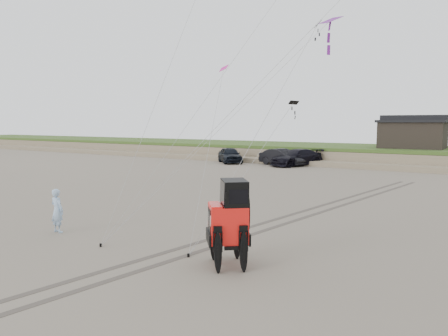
# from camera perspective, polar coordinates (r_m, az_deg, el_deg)

# --- Properties ---
(ground) EXTENTS (160.00, 160.00, 0.00)m
(ground) POSITION_cam_1_polar(r_m,az_deg,el_deg) (15.30, -8.98, -10.54)
(ground) COLOR #6B6054
(ground) RESTS_ON ground
(dune_ridge) EXTENTS (160.00, 14.25, 1.73)m
(dune_ridge) POSITION_cam_1_polar(r_m,az_deg,el_deg) (49.54, 21.15, 1.51)
(dune_ridge) COLOR #7A6B54
(dune_ridge) RESTS_ON ground
(cabin) EXTENTS (6.40, 5.40, 3.35)m
(cabin) POSITION_cam_1_polar(r_m,az_deg,el_deg) (48.58, 23.45, 4.19)
(cabin) COLOR black
(cabin) RESTS_ON dune_ridge
(truck_a) EXTENTS (4.85, 4.92, 1.68)m
(truck_a) POSITION_cam_1_polar(r_m,az_deg,el_deg) (46.94, 0.77, 1.71)
(truck_a) COLOR black
(truck_a) RESTS_ON ground
(truck_b) EXTENTS (5.31, 2.98, 1.66)m
(truck_b) POSITION_cam_1_polar(r_m,az_deg,el_deg) (44.64, 7.62, 1.42)
(truck_b) COLOR black
(truck_b) RESTS_ON ground
(truck_c) EXTENTS (4.46, 6.26, 1.68)m
(truck_c) POSITION_cam_1_polar(r_m,az_deg,el_deg) (44.13, 9.42, 1.36)
(truck_c) COLOR black
(truck_c) RESTS_ON ground
(jeep) EXTENTS (5.87, 5.48, 2.10)m
(jeep) POSITION_cam_1_polar(r_m,az_deg,el_deg) (13.31, 0.50, -8.31)
(jeep) COLOR #FC1B16
(jeep) RESTS_ON ground
(man) EXTENTS (0.65, 0.45, 1.74)m
(man) POSITION_cam_1_polar(r_m,az_deg,el_deg) (18.48, -20.95, -5.22)
(man) COLOR #94BBE5
(man) RESTS_ON ground
(kite_flock) EXTENTS (7.87, 7.83, 10.00)m
(kite_flock) POSITION_cam_1_polar(r_m,az_deg,el_deg) (22.44, 11.54, 19.98)
(kite_flock) COLOR black
(kite_flock) RESTS_ON ground
(stake_main) EXTENTS (0.08, 0.08, 0.12)m
(stake_main) POSITION_cam_1_polar(r_m,az_deg,el_deg) (16.07, -15.82, -9.67)
(stake_main) COLOR black
(stake_main) RESTS_ON ground
(stake_aux) EXTENTS (0.08, 0.08, 0.12)m
(stake_aux) POSITION_cam_1_polar(r_m,az_deg,el_deg) (14.41, -4.68, -11.29)
(stake_aux) COLOR black
(stake_aux) RESTS_ON ground
(tire_tracks) EXTENTS (5.22, 29.74, 0.01)m
(tire_tracks) POSITION_cam_1_polar(r_m,az_deg,el_deg) (20.93, 10.10, -6.05)
(tire_tracks) COLOR #4C443D
(tire_tracks) RESTS_ON ground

